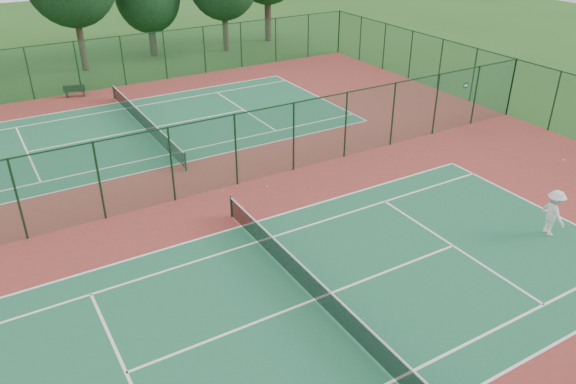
% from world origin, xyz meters
% --- Properties ---
extents(ground, '(120.00, 120.00, 0.00)m').
position_xyz_m(ground, '(0.00, 0.00, 0.00)').
color(ground, '#245219').
rests_on(ground, ground).
extents(red_pad, '(40.00, 36.00, 0.01)m').
position_xyz_m(red_pad, '(0.00, 0.00, 0.01)').
color(red_pad, maroon).
rests_on(red_pad, ground).
extents(court_near, '(23.77, 10.97, 0.01)m').
position_xyz_m(court_near, '(0.00, -9.00, 0.01)').
color(court_near, '#1E6040').
rests_on(court_near, red_pad).
extents(court_far, '(23.77, 10.97, 0.01)m').
position_xyz_m(court_far, '(0.00, 9.00, 0.01)').
color(court_far, '#1F6442').
rests_on(court_far, red_pad).
extents(fence_north, '(40.00, 0.09, 3.50)m').
position_xyz_m(fence_north, '(0.00, 18.00, 1.76)').
color(fence_north, '#1B5230').
rests_on(fence_north, ground).
extents(fence_east, '(0.09, 36.00, 3.50)m').
position_xyz_m(fence_east, '(20.00, 0.00, 1.76)').
color(fence_east, '#1B5133').
rests_on(fence_east, ground).
extents(fence_divider, '(40.00, 0.09, 3.50)m').
position_xyz_m(fence_divider, '(0.00, 0.00, 1.76)').
color(fence_divider, '#1B5136').
rests_on(fence_divider, ground).
extents(tennis_net_near, '(0.10, 12.90, 0.97)m').
position_xyz_m(tennis_net_near, '(0.00, -9.00, 0.54)').
color(tennis_net_near, '#12321F').
rests_on(tennis_net_near, ground).
extents(tennis_net_far, '(0.10, 12.90, 0.97)m').
position_xyz_m(tennis_net_far, '(0.00, 9.00, 0.54)').
color(tennis_net_far, '#153C23').
rests_on(tennis_net_far, ground).
extents(player_near, '(1.02, 1.39, 1.93)m').
position_xyz_m(player_near, '(10.32, -10.31, 0.98)').
color(player_near, silver).
rests_on(player_near, court_near).
extents(bench, '(1.43, 0.77, 0.85)m').
position_xyz_m(bench, '(-2.15, 17.13, 0.45)').
color(bench, '#11311A').
rests_on(bench, red_pad).
extents(stray_ball_a, '(0.07, 0.07, 0.07)m').
position_xyz_m(stray_ball_a, '(1.36, -0.33, 0.05)').
color(stray_ball_a, '#A9C32D').
rests_on(stray_ball_a, red_pad).
extents(stray_ball_b, '(0.07, 0.07, 0.07)m').
position_xyz_m(stray_ball_b, '(2.58, -0.98, 0.05)').
color(stray_ball_b, yellow).
rests_on(stray_ball_b, red_pad).
extents(stray_ball_c, '(0.07, 0.07, 0.07)m').
position_xyz_m(stray_ball_c, '(0.61, -0.34, 0.04)').
color(stray_ball_c, yellow).
rests_on(stray_ball_c, red_pad).
extents(evergreen_row, '(39.00, 5.00, 12.00)m').
position_xyz_m(evergreen_row, '(0.50, 24.25, 0.00)').
color(evergreen_row, black).
rests_on(evergreen_row, ground).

